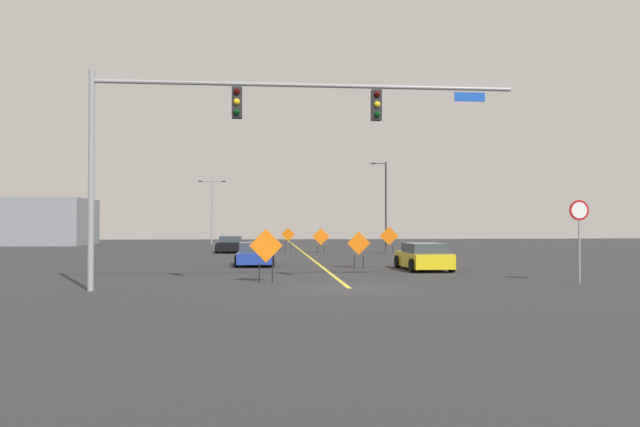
{
  "coord_description": "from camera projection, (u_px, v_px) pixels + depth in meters",
  "views": [
    {
      "loc": [
        -2.82,
        -20.34,
        2.2
      ],
      "look_at": [
        0.61,
        18.48,
        2.92
      ],
      "focal_mm": 33.49,
      "sensor_mm": 36.0,
      "label": 1
    }
  ],
  "objects": [
    {
      "name": "ground",
      "position": [
        350.0,
        288.0,
        20.46
      ],
      "size": [
        137.34,
        137.34,
        0.0
      ],
      "primitive_type": "plane",
      "color": "#2D2D30"
    },
    {
      "name": "car_blue_far",
      "position": [
        255.0,
        255.0,
        32.08
      ],
      "size": [
        2.05,
        4.2,
        1.22
      ],
      "color": "#1E389E",
      "rests_on": "ground"
    },
    {
      "name": "street_lamp_far_left",
      "position": [
        212.0,
        206.0,
        67.08
      ],
      "size": [
        3.04,
        0.24,
        7.21
      ],
      "color": "gray",
      "rests_on": "ground"
    },
    {
      "name": "stop_sign",
      "position": [
        579.0,
        225.0,
        22.25
      ],
      "size": [
        0.76,
        0.07,
        3.11
      ],
      "color": "gray",
      "rests_on": "ground"
    },
    {
      "name": "construction_sign_median_near",
      "position": [
        288.0,
        236.0,
        49.57
      ],
      "size": [
        1.13,
        0.18,
        1.95
      ],
      "color": "orange",
      "rests_on": "ground"
    },
    {
      "name": "construction_sign_median_far",
      "position": [
        266.0,
        248.0,
        22.51
      ],
      "size": [
        1.27,
        0.31,
        2.04
      ],
      "color": "orange",
      "rests_on": "ground"
    },
    {
      "name": "road_centre_stripe",
      "position": [
        296.0,
        247.0,
        58.46
      ],
      "size": [
        0.16,
        76.3,
        0.01
      ],
      "color": "yellow",
      "rests_on": "ground"
    },
    {
      "name": "car_black_mid",
      "position": [
        231.0,
        245.0,
        47.12
      ],
      "size": [
        2.16,
        4.4,
        1.28
      ],
      "color": "black",
      "rests_on": "ground"
    },
    {
      "name": "car_yellow_approaching",
      "position": [
        424.0,
        257.0,
        28.79
      ],
      "size": [
        2.13,
        4.17,
        1.3
      ],
      "color": "gold",
      "rests_on": "ground"
    },
    {
      "name": "construction_sign_right_lane",
      "position": [
        321.0,
        238.0,
        45.76
      ],
      "size": [
        1.33,
        0.05,
        1.93
      ],
      "color": "orange",
      "rests_on": "ground"
    },
    {
      "name": "traffic_signal_assembly",
      "position": [
        239.0,
        123.0,
        20.22
      ],
      "size": [
        14.48,
        0.44,
        7.33
      ],
      "color": "gray",
      "rests_on": "ground"
    },
    {
      "name": "street_lamp_mid_left",
      "position": [
        385.0,
        200.0,
        61.94
      ],
      "size": [
        1.61,
        0.24,
        8.69
      ],
      "color": "black",
      "rests_on": "ground"
    },
    {
      "name": "construction_sign_right_shoulder",
      "position": [
        359.0,
        245.0,
        29.8
      ],
      "size": [
        1.18,
        0.08,
        1.85
      ],
      "color": "orange",
      "rests_on": "ground"
    },
    {
      "name": "construction_sign_left_shoulder",
      "position": [
        389.0,
        237.0,
        44.63
      ],
      "size": [
        1.4,
        0.22,
        2.05
      ],
      "color": "orange",
      "rests_on": "ground"
    },
    {
      "name": "roadside_building_west",
      "position": [
        53.0,
        222.0,
        63.72
      ],
      "size": [
        7.43,
        8.26,
        4.97
      ],
      "color": "gray",
      "rests_on": "ground"
    }
  ]
}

